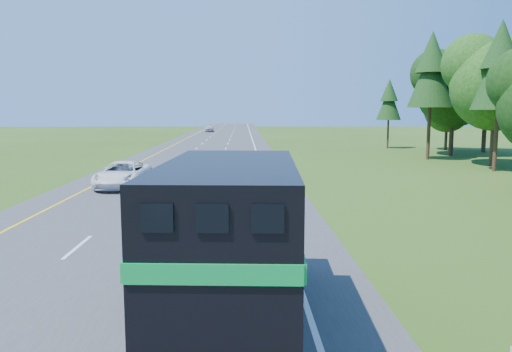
# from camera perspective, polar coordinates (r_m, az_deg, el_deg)

# --- Properties ---
(road) EXTENTS (15.00, 260.00, 0.04)m
(road) POSITION_cam_1_polar(r_m,az_deg,el_deg) (47.53, -6.29, 1.74)
(road) COLOR #38383A
(road) RESTS_ON ground
(lane_markings) EXTENTS (11.15, 260.00, 0.01)m
(lane_markings) POSITION_cam_1_polar(r_m,az_deg,el_deg) (47.52, -6.29, 1.77)
(lane_markings) COLOR yellow
(lane_markings) RESTS_ON road
(horse_truck) EXTENTS (3.04, 8.50, 3.71)m
(horse_truck) POSITION_cam_1_polar(r_m,az_deg,el_deg) (10.95, -2.72, -7.11)
(horse_truck) COLOR black
(horse_truck) RESTS_ON road
(white_suv) EXTENTS (2.85, 5.80, 1.58)m
(white_suv) POSITION_cam_1_polar(r_m,az_deg,el_deg) (31.94, -14.93, 0.17)
(white_suv) COLOR white
(white_suv) RESTS_ON road
(far_car) EXTENTS (1.84, 4.41, 1.49)m
(far_car) POSITION_cam_1_polar(r_m,az_deg,el_deg) (110.32, -5.35, 5.44)
(far_car) COLOR #B3B2BA
(far_car) RESTS_ON road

